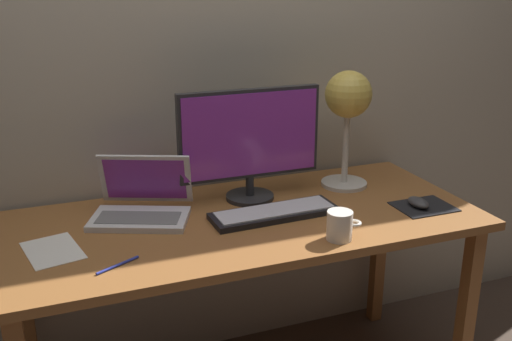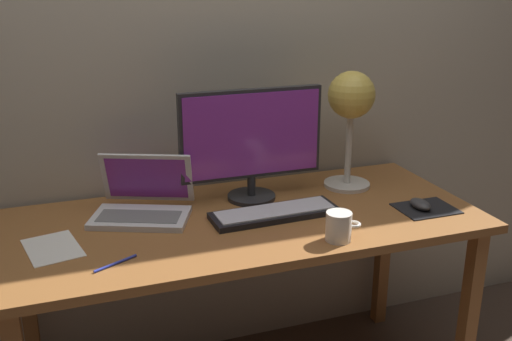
# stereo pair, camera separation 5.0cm
# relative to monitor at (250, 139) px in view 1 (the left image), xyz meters

# --- Properties ---
(back_wall) EXTENTS (4.80, 0.06, 2.60)m
(back_wall) POSITION_rel_monitor_xyz_m (-0.08, 0.25, 0.33)
(back_wall) COLOR #B2A893
(back_wall) RESTS_ON ground
(desk) EXTENTS (1.60, 0.70, 0.74)m
(desk) POSITION_rel_monitor_xyz_m (-0.08, -0.15, -0.31)
(desk) COLOR #935B2D
(desk) RESTS_ON ground
(monitor) EXTENTS (0.52, 0.18, 0.41)m
(monitor) POSITION_rel_monitor_xyz_m (0.00, 0.00, 0.00)
(monitor) COLOR #28282B
(monitor) RESTS_ON desk
(keyboard_main) EXTENTS (0.45, 0.16, 0.03)m
(keyboard_main) POSITION_rel_monitor_xyz_m (0.02, -0.18, -0.21)
(keyboard_main) COLOR black
(keyboard_main) RESTS_ON desk
(laptop) EXTENTS (0.39, 0.35, 0.20)m
(laptop) POSITION_rel_monitor_xyz_m (-0.39, -0.01, -0.17)
(laptop) COLOR silver
(laptop) RESTS_ON desk
(desk_lamp) EXTENTS (0.18, 0.18, 0.45)m
(desk_lamp) POSITION_rel_monitor_xyz_m (0.39, 0.00, 0.10)
(desk_lamp) COLOR beige
(desk_lamp) RESTS_ON desk
(mousepad) EXTENTS (0.20, 0.16, 0.00)m
(mousepad) POSITION_rel_monitor_xyz_m (0.55, -0.30, -0.22)
(mousepad) COLOR black
(mousepad) RESTS_ON desk
(mouse) EXTENTS (0.06, 0.10, 0.03)m
(mouse) POSITION_rel_monitor_xyz_m (0.52, -0.29, -0.21)
(mouse) COLOR #38383A
(mouse) RESTS_ON mousepad
(coffee_mug) EXTENTS (0.12, 0.08, 0.09)m
(coffee_mug) POSITION_rel_monitor_xyz_m (0.14, -0.42, -0.18)
(coffee_mug) COLOR white
(coffee_mug) RESTS_ON desk
(paper_sheet_near_mouse) EXTENTS (0.19, 0.24, 0.00)m
(paper_sheet_near_mouse) POSITION_rel_monitor_xyz_m (-0.70, -0.19, -0.23)
(paper_sheet_near_mouse) COLOR white
(paper_sheet_near_mouse) RESTS_ON desk
(pen) EXTENTS (0.13, 0.07, 0.01)m
(pen) POSITION_rel_monitor_xyz_m (-0.53, -0.36, -0.22)
(pen) COLOR #2633A5
(pen) RESTS_ON desk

